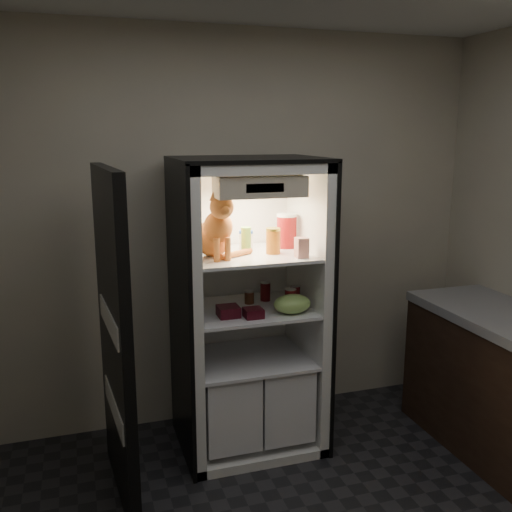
{
  "coord_description": "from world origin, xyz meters",
  "views": [
    {
      "loc": [
        -1.01,
        -1.96,
        2.03
      ],
      "look_at": [
        0.04,
        1.32,
        1.27
      ],
      "focal_mm": 40.0,
      "sensor_mm": 36.0,
      "label": 1
    }
  ],
  "objects_px": {
    "tabby_cat": "(216,231)",
    "soda_can_a": "(265,291)",
    "berry_box_left": "(228,311)",
    "berry_box_right": "(253,313)",
    "salsa_jar": "(273,241)",
    "parmesan_shaker": "(246,240)",
    "pepper_jar": "(287,231)",
    "soda_can_c": "(290,299)",
    "refrigerator": "(247,327)",
    "soda_can_b": "(295,295)",
    "condiment_jar": "(249,297)",
    "grape_bag": "(292,304)",
    "cream_carton": "(302,248)",
    "mayo_tub": "(246,240)"
  },
  "relations": [
    {
      "from": "pepper_jar",
      "to": "mayo_tub",
      "type": "bearing_deg",
      "value": 177.79
    },
    {
      "from": "mayo_tub",
      "to": "parmesan_shaker",
      "type": "bearing_deg",
      "value": -106.54
    },
    {
      "from": "salsa_jar",
      "to": "soda_can_a",
      "type": "bearing_deg",
      "value": 87.22
    },
    {
      "from": "salsa_jar",
      "to": "berry_box_left",
      "type": "xyz_separation_m",
      "value": [
        -0.31,
        -0.08,
        -0.4
      ]
    },
    {
      "from": "mayo_tub",
      "to": "berry_box_left",
      "type": "relative_size",
      "value": 0.97
    },
    {
      "from": "soda_can_c",
      "to": "berry_box_left",
      "type": "height_order",
      "value": "soda_can_c"
    },
    {
      "from": "salsa_jar",
      "to": "grape_bag",
      "type": "xyz_separation_m",
      "value": [
        0.08,
        -0.13,
        -0.37
      ]
    },
    {
      "from": "refrigerator",
      "to": "tabby_cat",
      "type": "height_order",
      "value": "refrigerator"
    },
    {
      "from": "cream_carton",
      "to": "grape_bag",
      "type": "xyz_separation_m",
      "value": [
        -0.05,
        0.03,
        -0.35
      ]
    },
    {
      "from": "salsa_jar",
      "to": "grape_bag",
      "type": "height_order",
      "value": "salsa_jar"
    },
    {
      "from": "pepper_jar",
      "to": "soda_can_b",
      "type": "xyz_separation_m",
      "value": [
        0.02,
        -0.11,
        -0.4
      ]
    },
    {
      "from": "grape_bag",
      "to": "soda_can_c",
      "type": "bearing_deg",
      "value": 77.38
    },
    {
      "from": "mayo_tub",
      "to": "soda_can_c",
      "type": "bearing_deg",
      "value": -45.16
    },
    {
      "from": "parmesan_shaker",
      "to": "cream_carton",
      "type": "bearing_deg",
      "value": -36.99
    },
    {
      "from": "berry_box_right",
      "to": "pepper_jar",
      "type": "bearing_deg",
      "value": 42.51
    },
    {
      "from": "soda_can_c",
      "to": "parmesan_shaker",
      "type": "bearing_deg",
      "value": 155.76
    },
    {
      "from": "tabby_cat",
      "to": "berry_box_right",
      "type": "distance_m",
      "value": 0.53
    },
    {
      "from": "refrigerator",
      "to": "grape_bag",
      "type": "bearing_deg",
      "value": -48.66
    },
    {
      "from": "mayo_tub",
      "to": "soda_can_a",
      "type": "bearing_deg",
      "value": 2.56
    },
    {
      "from": "pepper_jar",
      "to": "soda_can_a",
      "type": "distance_m",
      "value": 0.42
    },
    {
      "from": "pepper_jar",
      "to": "condiment_jar",
      "type": "xyz_separation_m",
      "value": [
        -0.26,
        -0.01,
        -0.42
      ]
    },
    {
      "from": "refrigerator",
      "to": "soda_can_b",
      "type": "height_order",
      "value": "refrigerator"
    },
    {
      "from": "parmesan_shaker",
      "to": "grape_bag",
      "type": "xyz_separation_m",
      "value": [
        0.24,
        -0.19,
        -0.37
      ]
    },
    {
      "from": "pepper_jar",
      "to": "soda_can_c",
      "type": "distance_m",
      "value": 0.45
    },
    {
      "from": "tabby_cat",
      "to": "soda_can_a",
      "type": "bearing_deg",
      "value": 18.63
    },
    {
      "from": "salsa_jar",
      "to": "soda_can_b",
      "type": "relative_size",
      "value": 1.33
    },
    {
      "from": "refrigerator",
      "to": "pepper_jar",
      "type": "xyz_separation_m",
      "value": [
        0.28,
        0.04,
        0.61
      ]
    },
    {
      "from": "mayo_tub",
      "to": "soda_can_c",
      "type": "relative_size",
      "value": 0.93
    },
    {
      "from": "soda_can_a",
      "to": "grape_bag",
      "type": "bearing_deg",
      "value": -76.65
    },
    {
      "from": "refrigerator",
      "to": "mayo_tub",
      "type": "bearing_deg",
      "value": 77.05
    },
    {
      "from": "salsa_jar",
      "to": "condiment_jar",
      "type": "height_order",
      "value": "salsa_jar"
    },
    {
      "from": "tabby_cat",
      "to": "soda_can_c",
      "type": "xyz_separation_m",
      "value": [
        0.45,
        -0.07,
        -0.44
      ]
    },
    {
      "from": "berry_box_left",
      "to": "soda_can_b",
      "type": "bearing_deg",
      "value": 14.49
    },
    {
      "from": "salsa_jar",
      "to": "parmesan_shaker",
      "type": "bearing_deg",
      "value": 160.48
    },
    {
      "from": "soda_can_b",
      "to": "soda_can_c",
      "type": "height_order",
      "value": "soda_can_c"
    },
    {
      "from": "parmesan_shaker",
      "to": "condiment_jar",
      "type": "height_order",
      "value": "parmesan_shaker"
    },
    {
      "from": "soda_can_a",
      "to": "berry_box_left",
      "type": "bearing_deg",
      "value": -142.22
    },
    {
      "from": "soda_can_b",
      "to": "condiment_jar",
      "type": "distance_m",
      "value": 0.3
    },
    {
      "from": "salsa_jar",
      "to": "condiment_jar",
      "type": "xyz_separation_m",
      "value": [
        -0.11,
        0.14,
        -0.39
      ]
    },
    {
      "from": "refrigerator",
      "to": "berry_box_right",
      "type": "distance_m",
      "value": 0.31
    },
    {
      "from": "berry_box_left",
      "to": "berry_box_right",
      "type": "height_order",
      "value": "berry_box_left"
    },
    {
      "from": "tabby_cat",
      "to": "soda_can_a",
      "type": "xyz_separation_m",
      "value": [
        0.37,
        0.16,
        -0.45
      ]
    },
    {
      "from": "salsa_jar",
      "to": "berry_box_right",
      "type": "xyz_separation_m",
      "value": [
        -0.17,
        -0.14,
        -0.4
      ]
    },
    {
      "from": "soda_can_a",
      "to": "refrigerator",
      "type": "bearing_deg",
      "value": -158.93
    },
    {
      "from": "parmesan_shaker",
      "to": "soda_can_b",
      "type": "height_order",
      "value": "parmesan_shaker"
    },
    {
      "from": "soda_can_a",
      "to": "soda_can_c",
      "type": "relative_size",
      "value": 0.94
    },
    {
      "from": "pepper_jar",
      "to": "condiment_jar",
      "type": "height_order",
      "value": "pepper_jar"
    },
    {
      "from": "cream_carton",
      "to": "berry_box_left",
      "type": "height_order",
      "value": "cream_carton"
    },
    {
      "from": "condiment_jar",
      "to": "grape_bag",
      "type": "distance_m",
      "value": 0.33
    },
    {
      "from": "tabby_cat",
      "to": "soda_can_c",
      "type": "bearing_deg",
      "value": -13.46
    }
  ]
}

